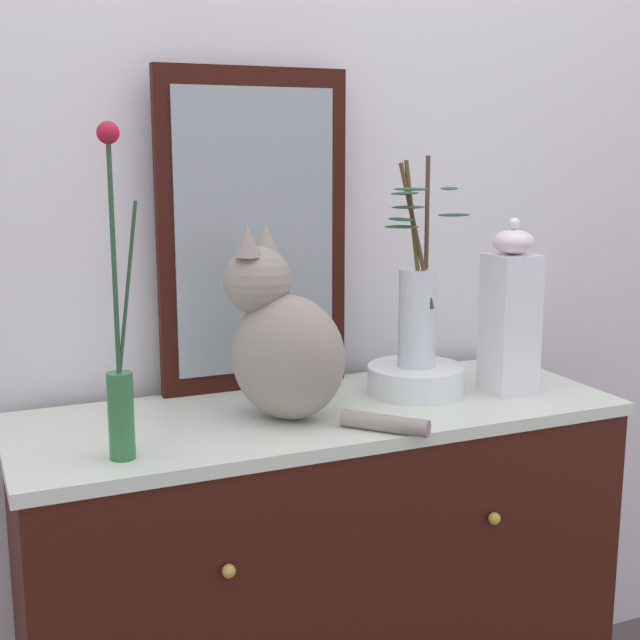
{
  "coord_description": "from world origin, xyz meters",
  "views": [
    {
      "loc": [
        -0.66,
        -1.53,
        1.37
      ],
      "look_at": [
        0.0,
        0.0,
        1.04
      ],
      "focal_mm": 48.96,
      "sensor_mm": 36.0,
      "label": 1
    }
  ],
  "objects": [
    {
      "name": "cat_sitting",
      "position": [
        -0.09,
        -0.03,
        1.01
      ],
      "size": [
        0.34,
        0.36,
        0.37
      ],
      "color": "gray",
      "rests_on": "sideboard"
    },
    {
      "name": "sideboard",
      "position": [
        0.0,
        -0.0,
        0.43
      ],
      "size": [
        1.21,
        0.46,
        0.86
      ],
      "color": "#34120B",
      "rests_on": "ground_plane"
    },
    {
      "name": "vase_slim_green",
      "position": [
        -0.42,
        -0.13,
        1.01
      ],
      "size": [
        0.06,
        0.04,
        0.55
      ],
      "color": "#2E6B3A",
      "rests_on": "sideboard"
    },
    {
      "name": "bowl_porcelain",
      "position": [
        0.23,
        0.02,
        0.89
      ],
      "size": [
        0.21,
        0.21,
        0.06
      ],
      "primitive_type": "cylinder",
      "color": "white",
      "rests_on": "sideboard"
    },
    {
      "name": "wall_back",
      "position": [
        0.0,
        0.3,
        1.3
      ],
      "size": [
        4.4,
        0.08,
        2.6
      ],
      "primitive_type": "cube",
      "color": "silver",
      "rests_on": "ground_plane"
    },
    {
      "name": "mirror_leaning",
      "position": [
        -0.06,
        0.2,
        1.19
      ],
      "size": [
        0.41,
        0.03,
        0.67
      ],
      "color": "black",
      "rests_on": "sideboard"
    },
    {
      "name": "vase_glass_clear",
      "position": [
        0.23,
        0.02,
        1.04
      ],
      "size": [
        0.19,
        0.14,
        0.44
      ],
      "color": "silver",
      "rests_on": "bowl_porcelain"
    },
    {
      "name": "jar_lidded_porcelain",
      "position": [
        0.41,
        -0.05,
        1.03
      ],
      "size": [
        0.1,
        0.1,
        0.37
      ],
      "color": "white",
      "rests_on": "sideboard"
    }
  ]
}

